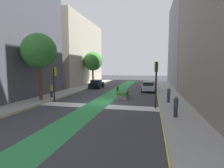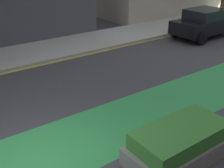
{
  "view_description": "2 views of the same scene",
  "coord_description": "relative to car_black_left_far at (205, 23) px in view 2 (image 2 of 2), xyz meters",
  "views": [
    {
      "loc": [
        5.2,
        -18.42,
        3.93
      ],
      "look_at": [
        -0.12,
        4.76,
        1.57
      ],
      "focal_mm": 28.03,
      "sensor_mm": 36.0,
      "label": 1
    },
    {
      "loc": [
        5.2,
        -1.53,
        4.53
      ],
      "look_at": [
        -0.33,
        2.46,
        1.33
      ],
      "focal_mm": 46.04,
      "sensor_mm": 36.0,
      "label": 2
    }
  ],
  "objects": [
    {
      "name": "bike_lane_paint",
      "position": [
        4.44,
        -12.14,
        -0.8
      ],
      "size": [
        2.4,
        60.0,
        0.01
      ],
      "primitive_type": "cube",
      "color": "#2D8C47",
      "rests_on": "ground_plane"
    },
    {
      "name": "median_planter",
      "position": [
        6.44,
        -9.17,
        -0.4
      ],
      "size": [
        1.28,
        2.59,
        0.85
      ],
      "color": "slate",
      "rests_on": "ground_plane"
    },
    {
      "name": "car_black_left_far",
      "position": [
        0.0,
        0.0,
        0.0
      ],
      "size": [
        2.1,
        4.24,
        1.57
      ],
      "color": "black",
      "rests_on": "ground_plane"
    },
    {
      "name": "ground_plane",
      "position": [
        4.77,
        -12.14,
        -0.8
      ],
      "size": [
        120.0,
        120.0,
        0.0
      ],
      "primitive_type": "plane",
      "color": "#38383D"
    }
  ]
}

